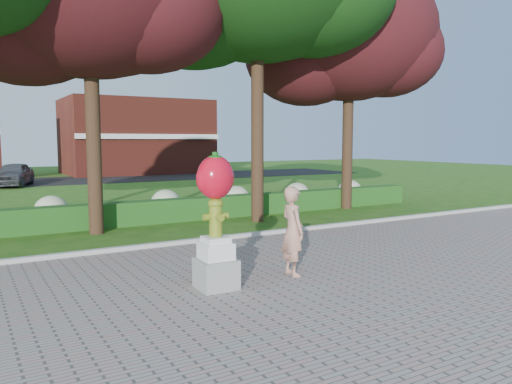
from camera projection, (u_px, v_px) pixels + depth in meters
ground at (249, 267)px, 11.31m from camera, size 100.00×100.00×0.00m
walkway at (375, 321)px, 7.88m from camera, size 40.00×14.00×0.04m
curb at (195, 241)px, 13.87m from camera, size 40.00×0.18×0.15m
lawn_hedge at (148, 212)px, 17.26m from camera, size 24.00×0.70×0.80m
hydrangea_row at (155, 204)px, 18.39m from camera, size 20.10×1.10×0.99m
street at (52, 181)px, 35.27m from camera, size 50.00×8.00×0.02m
building_right at (136, 137)px, 44.13m from camera, size 12.00×8.00×6.40m
tree_far_right at (346, 40)px, 20.48m from camera, size 7.88×6.72×10.21m
hydrant_sculpture at (216, 217)px, 9.45m from camera, size 0.76×0.73×2.61m
woman at (293, 231)px, 10.44m from camera, size 0.51×0.73×1.88m
parked_car at (14, 174)px, 31.27m from camera, size 3.07×4.73×1.50m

